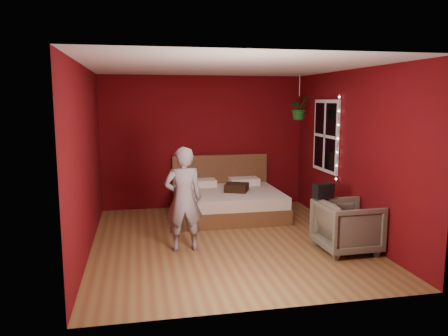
% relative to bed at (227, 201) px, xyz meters
% --- Properties ---
extents(floor, '(4.50, 4.50, 0.00)m').
position_rel_bed_xyz_m(floor, '(-0.31, -1.48, -0.27)').
color(floor, olive).
rests_on(floor, ground).
extents(room_walls, '(4.04, 4.54, 2.62)m').
position_rel_bed_xyz_m(room_walls, '(-0.31, -1.48, 1.41)').
color(room_walls, '#570910').
rests_on(room_walls, ground).
extents(window, '(0.05, 0.97, 1.27)m').
position_rel_bed_xyz_m(window, '(1.65, -0.58, 1.23)').
color(window, white).
rests_on(window, room_walls).
extents(fairy_lights, '(0.04, 0.04, 1.45)m').
position_rel_bed_xyz_m(fairy_lights, '(1.63, -1.10, 1.23)').
color(fairy_lights, silver).
rests_on(fairy_lights, room_walls).
extents(bed, '(1.91, 1.62, 1.05)m').
position_rel_bed_xyz_m(bed, '(0.00, 0.00, 0.00)').
color(bed, brown).
rests_on(bed, ground).
extents(person, '(0.56, 0.38, 1.49)m').
position_rel_bed_xyz_m(person, '(-1.00, -1.76, 0.47)').
color(person, gray).
rests_on(person, ground).
extents(armchair, '(0.82, 0.80, 0.73)m').
position_rel_bed_xyz_m(armchair, '(1.26, -2.27, 0.09)').
color(armchair, '#5C5848').
rests_on(armchair, ground).
extents(handbag, '(0.32, 0.21, 0.21)m').
position_rel_bed_xyz_m(handbag, '(1.00, -1.98, 0.56)').
color(handbag, black).
rests_on(handbag, armchair).
extents(throw_pillow, '(0.52, 0.52, 0.14)m').
position_rel_bed_xyz_m(throw_pillow, '(0.14, -0.15, 0.27)').
color(throw_pillow, black).
rests_on(throw_pillow, bed).
extents(hanging_plant, '(0.49, 0.47, 0.83)m').
position_rel_bed_xyz_m(hanging_plant, '(1.29, -0.20, 1.71)').
color(hanging_plant, silver).
rests_on(hanging_plant, room_walls).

